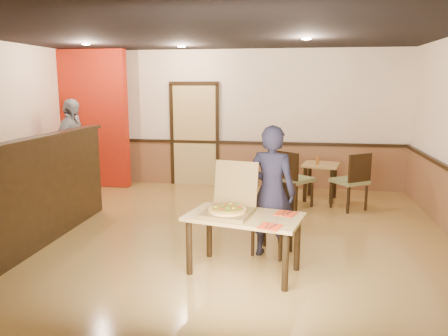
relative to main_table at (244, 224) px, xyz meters
The scene contains 23 objects.
floor 1.22m from the main_table, 132.70° to the left, with size 7.00×7.00×0.00m, color #A78241.
ceiling 2.48m from the main_table, 132.70° to the left, with size 7.00×7.00×0.00m, color black.
wall_back 4.44m from the main_table, 99.71° to the left, with size 7.00×7.00×0.00m, color #FFEAC7.
wainscot_back 4.33m from the main_table, 99.78° to the left, with size 7.00×0.04×0.90m, color brown.
chair_rail_back 4.32m from the main_table, 99.82° to the left, with size 7.00×0.06×0.06m, color black.
back_door 4.55m from the main_table, 109.83° to the left, with size 0.90×0.06×2.10m, color tan.
booth_partition 2.80m from the main_table, 167.69° to the left, with size 0.20×3.10×1.44m.
red_accent_panel 5.32m from the main_table, 133.75° to the left, with size 1.60×0.20×2.78m, color #A51D0B.
spot_a 4.57m from the main_table, 139.45° to the left, with size 0.14×0.14×0.02m, color beige.
spot_b 4.26m from the main_table, 114.97° to the left, with size 0.14×0.14×0.02m, color beige.
spot_c 3.26m from the main_table, 73.86° to the left, with size 0.14×0.14×0.02m, color beige.
main_table is the anchor object (origin of this frame).
diner_chair 0.74m from the main_table, 64.92° to the left, with size 0.57×0.57×0.89m.
side_chair_left 2.83m from the main_table, 79.28° to the left, with size 0.69×0.69×0.99m.
side_chair_right 3.16m from the main_table, 61.30° to the left, with size 0.69×0.69×0.99m.
side_table 3.53m from the main_table, 73.15° to the left, with size 0.74×0.74×0.68m.
diner 0.64m from the main_table, 62.72° to the left, with size 0.60×0.39×1.63m, color black.
passerby 4.64m from the main_table, 140.72° to the left, with size 1.08×0.45×1.85m, color gray.
pizza_box 0.25m from the main_table, 165.23° to the left, with size 0.62×0.70×0.55m.
pizza 0.25m from the main_table, behind, with size 0.43×0.43×0.03m, color #DEAE50.
napkin_near 0.48m from the main_table, 49.07° to the right, with size 0.28×0.28×0.01m.
napkin_far 0.49m from the main_table, 15.00° to the left, with size 0.29×0.29×0.01m.
condiment 3.44m from the main_table, 73.81° to the left, with size 0.06×0.06×0.14m, color #99561B.
Camera 1 is at (1.26, -5.44, 2.10)m, focal length 35.00 mm.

